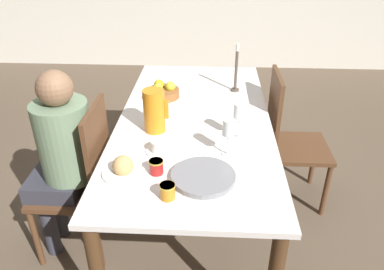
{
  "coord_description": "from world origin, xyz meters",
  "views": [
    {
      "loc": [
        0.09,
        -2.03,
        1.83
      ],
      "look_at": [
        0.0,
        -0.28,
        0.82
      ],
      "focal_mm": 35.0,
      "sensor_mm": 36.0,
      "label": 1
    }
  ],
  "objects_px": {
    "red_pitcher": "(154,111)",
    "teacup_near_person": "(159,147)",
    "chair_person_side": "(83,180)",
    "person_seated": "(61,152)",
    "serving_tray": "(203,177)",
    "jam_jar_red": "(156,166)",
    "jam_jar_amber": "(167,191)",
    "wine_glass_water": "(239,113)",
    "wine_glass_juice": "(229,130)",
    "bread_plate": "(123,168)",
    "chair_opposite": "(288,139)",
    "fruit_bowl": "(163,91)",
    "candlestick_tall": "(236,73)"
  },
  "relations": [
    {
      "from": "chair_opposite",
      "to": "jam_jar_amber",
      "type": "xyz_separation_m",
      "value": [
        -0.72,
        -1.0,
        0.3
      ]
    },
    {
      "from": "person_seated",
      "to": "serving_tray",
      "type": "xyz_separation_m",
      "value": [
        0.81,
        -0.32,
        0.09
      ]
    },
    {
      "from": "person_seated",
      "to": "jam_jar_red",
      "type": "distance_m",
      "value": 0.65
    },
    {
      "from": "chair_person_side",
      "to": "jam_jar_amber",
      "type": "distance_m",
      "value": 0.78
    },
    {
      "from": "jam_jar_red",
      "to": "candlestick_tall",
      "type": "distance_m",
      "value": 1.11
    },
    {
      "from": "fruit_bowl",
      "to": "teacup_near_person",
      "type": "bearing_deg",
      "value": -84.78
    },
    {
      "from": "jam_jar_amber",
      "to": "wine_glass_water",
      "type": "bearing_deg",
      "value": 58.31
    },
    {
      "from": "red_pitcher",
      "to": "wine_glass_water",
      "type": "height_order",
      "value": "red_pitcher"
    },
    {
      "from": "chair_person_side",
      "to": "red_pitcher",
      "type": "height_order",
      "value": "red_pitcher"
    },
    {
      "from": "chair_opposite",
      "to": "bread_plate",
      "type": "relative_size",
      "value": 4.74
    },
    {
      "from": "chair_person_side",
      "to": "wine_glass_juice",
      "type": "distance_m",
      "value": 0.93
    },
    {
      "from": "wine_glass_juice",
      "to": "teacup_near_person",
      "type": "xyz_separation_m",
      "value": [
        -0.35,
        0.0,
        -0.12
      ]
    },
    {
      "from": "jam_jar_amber",
      "to": "candlestick_tall",
      "type": "relative_size",
      "value": 0.21
    },
    {
      "from": "jam_jar_amber",
      "to": "chair_person_side",
      "type": "bearing_deg",
      "value": 140.87
    },
    {
      "from": "red_pitcher",
      "to": "bread_plate",
      "type": "relative_size",
      "value": 1.21
    },
    {
      "from": "chair_person_side",
      "to": "wine_glass_juice",
      "type": "bearing_deg",
      "value": -96.34
    },
    {
      "from": "wine_glass_juice",
      "to": "serving_tray",
      "type": "distance_m",
      "value": 0.29
    },
    {
      "from": "wine_glass_water",
      "to": "jam_jar_amber",
      "type": "xyz_separation_m",
      "value": [
        -0.33,
        -0.54,
        -0.11
      ]
    },
    {
      "from": "chair_opposite",
      "to": "serving_tray",
      "type": "relative_size",
      "value": 3.22
    },
    {
      "from": "jam_jar_amber",
      "to": "serving_tray",
      "type": "bearing_deg",
      "value": 42.73
    },
    {
      "from": "candlestick_tall",
      "to": "chair_person_side",
      "type": "bearing_deg",
      "value": -140.57
    },
    {
      "from": "chair_person_side",
      "to": "bread_plate",
      "type": "height_order",
      "value": "chair_person_side"
    },
    {
      "from": "wine_glass_water",
      "to": "jam_jar_amber",
      "type": "height_order",
      "value": "wine_glass_water"
    },
    {
      "from": "serving_tray",
      "to": "bread_plate",
      "type": "height_order",
      "value": "bread_plate"
    },
    {
      "from": "wine_glass_water",
      "to": "jam_jar_amber",
      "type": "relative_size",
      "value": 2.92
    },
    {
      "from": "wine_glass_juice",
      "to": "jam_jar_red",
      "type": "bearing_deg",
      "value": -152.36
    },
    {
      "from": "serving_tray",
      "to": "jam_jar_amber",
      "type": "height_order",
      "value": "jam_jar_amber"
    },
    {
      "from": "wine_glass_juice",
      "to": "teacup_near_person",
      "type": "height_order",
      "value": "wine_glass_juice"
    },
    {
      "from": "person_seated",
      "to": "candlestick_tall",
      "type": "height_order",
      "value": "person_seated"
    },
    {
      "from": "jam_jar_red",
      "to": "fruit_bowl",
      "type": "relative_size",
      "value": 0.33
    },
    {
      "from": "wine_glass_juice",
      "to": "candlestick_tall",
      "type": "distance_m",
      "value": 0.84
    },
    {
      "from": "jam_jar_amber",
      "to": "bread_plate",
      "type": "bearing_deg",
      "value": 143.85
    },
    {
      "from": "wine_glass_juice",
      "to": "person_seated",
      "type": "bearing_deg",
      "value": 174.14
    },
    {
      "from": "wine_glass_juice",
      "to": "jam_jar_amber",
      "type": "relative_size",
      "value": 2.87
    },
    {
      "from": "chair_opposite",
      "to": "fruit_bowl",
      "type": "distance_m",
      "value": 0.92
    },
    {
      "from": "person_seated",
      "to": "bread_plate",
      "type": "distance_m",
      "value": 0.52
    },
    {
      "from": "jam_jar_red",
      "to": "jam_jar_amber",
      "type": "bearing_deg",
      "value": -67.97
    },
    {
      "from": "jam_jar_amber",
      "to": "candlestick_tall",
      "type": "distance_m",
      "value": 1.26
    },
    {
      "from": "red_pitcher",
      "to": "serving_tray",
      "type": "height_order",
      "value": "red_pitcher"
    },
    {
      "from": "chair_opposite",
      "to": "bread_plate",
      "type": "bearing_deg",
      "value": -49.09
    },
    {
      "from": "red_pitcher",
      "to": "teacup_near_person",
      "type": "relative_size",
      "value": 1.76
    },
    {
      "from": "wine_glass_water",
      "to": "candlestick_tall",
      "type": "bearing_deg",
      "value": 88.59
    },
    {
      "from": "teacup_near_person",
      "to": "serving_tray",
      "type": "height_order",
      "value": "teacup_near_person"
    },
    {
      "from": "chair_opposite",
      "to": "wine_glass_juice",
      "type": "xyz_separation_m",
      "value": [
        -0.45,
        -0.63,
        0.41
      ]
    },
    {
      "from": "chair_person_side",
      "to": "fruit_bowl",
      "type": "height_order",
      "value": "chair_person_side"
    },
    {
      "from": "bread_plate",
      "to": "jam_jar_red",
      "type": "xyz_separation_m",
      "value": [
        0.16,
        0.01,
        0.01
      ]
    },
    {
      "from": "bread_plate",
      "to": "fruit_bowl",
      "type": "bearing_deg",
      "value": 84.62
    },
    {
      "from": "jam_jar_amber",
      "to": "jam_jar_red",
      "type": "bearing_deg",
      "value": 112.03
    },
    {
      "from": "person_seated",
      "to": "wine_glass_juice",
      "type": "bearing_deg",
      "value": -95.86
    },
    {
      "from": "person_seated",
      "to": "fruit_bowl",
      "type": "relative_size",
      "value": 5.48
    }
  ]
}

